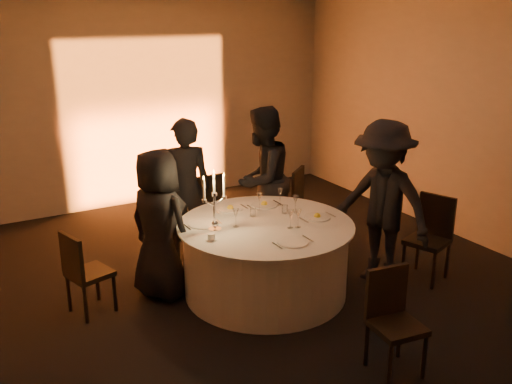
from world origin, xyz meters
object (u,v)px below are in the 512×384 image
chair_back_left (207,204)px  chair_front (392,315)px  chair_right (431,233)px  guest_right (382,203)px  chair_left (83,269)px  coffee_cup (211,237)px  chair_back_right (290,199)px  guest_back_left (185,189)px  guest_back_right (262,179)px  banquet_table (266,258)px  candelabra (215,209)px  guest_left (159,225)px

chair_back_left → chair_front: bearing=91.4°
chair_right → guest_right: size_ratio=0.52×
chair_left → coffee_cup: bearing=-135.1°
chair_back_right → guest_back_left: (-1.37, 0.13, 0.31)m
chair_back_left → guest_back_right: size_ratio=0.52×
banquet_table → guest_back_left: guest_back_left is taller
chair_back_left → coffee_cup: bearing=65.1°
guest_right → candelabra: (-1.75, 0.44, 0.10)m
chair_back_right → guest_right: guest_right is taller
guest_left → chair_back_right: bearing=-98.1°
banquet_table → candelabra: (-0.53, 0.09, 0.60)m
banquet_table → coffee_cup: bearing=-169.8°
guest_right → guest_back_right: bearing=-171.5°
chair_left → guest_right: (2.97, -0.83, 0.42)m
coffee_cup → candelabra: size_ratio=0.18×
chair_back_left → chair_front: chair_back_left is taller
coffee_cup → candelabra: (0.14, 0.20, 0.19)m
chair_front → guest_back_left: guest_back_left is taller
chair_left → guest_left: bearing=-106.1°
guest_back_left → candelabra: (-0.19, -1.18, 0.15)m
chair_front → guest_left: (-1.18, 2.13, 0.29)m
chair_left → guest_right: size_ratio=0.48×
chair_back_right → chair_left: bearing=-25.8°
guest_back_right → guest_left: bearing=-7.9°
banquet_table → chair_front: (0.22, -1.65, 0.10)m
chair_back_left → chair_right: 2.72m
chair_front → guest_back_right: (0.34, 2.69, 0.40)m
banquet_table → coffee_cup: coffee_cup is taller
chair_back_right → guest_back_left: 1.41m
chair_left → candelabra: size_ratio=1.35×
chair_left → chair_back_left: chair_back_left is taller
chair_left → chair_back_left: (1.80, 1.06, 0.04)m
guest_left → guest_back_right: guest_back_right is taller
candelabra → chair_back_right: bearing=34.1°
chair_left → guest_right: guest_right is taller
chair_back_right → guest_left: size_ratio=0.60×
chair_back_right → chair_front: chair_back_right is taller
chair_right → banquet_table: bearing=-127.8°
chair_left → guest_back_right: bearing=-92.6°
chair_front → chair_left: bearing=139.8°
chair_right → chair_back_right: bearing=-176.7°
banquet_table → chair_back_left: 1.55m
chair_back_right → candelabra: size_ratio=1.50×
coffee_cup → chair_back_left: bearing=66.7°
guest_back_left → banquet_table: bearing=120.2°
chair_back_right → guest_back_right: 0.59m
chair_back_right → guest_back_left: size_ratio=0.56×
chair_left → chair_right: 3.65m
chair_back_left → candelabra: 1.64m
chair_front → coffee_cup: bearing=127.0°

